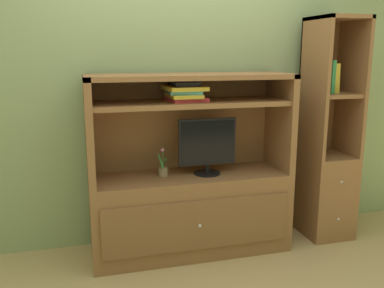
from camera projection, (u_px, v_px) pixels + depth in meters
The scene contains 8 objects.
ground_plane at pixel (205, 274), 2.94m from camera, with size 8.00×8.00×0.00m, color tan.
painted_rear_wall at pixel (179, 70), 3.35m from camera, with size 6.00×0.10×2.80m, color #8C9E6B.
media_console at pixel (190, 194), 3.22m from camera, with size 1.53×0.52×1.39m.
tv_monitor at pixel (207, 145), 3.15m from camera, with size 0.45×0.20×0.43m.
potted_plant at pixel (163, 170), 3.14m from camera, with size 0.07×0.10×0.23m.
magazine_stack at pixel (184, 92), 3.04m from camera, with size 0.30×0.36×0.14m.
bookshelf_tall at pixel (326, 164), 3.50m from camera, with size 0.38×0.43×1.82m.
upright_book_row at pixel (327, 78), 3.32m from camera, with size 0.15×0.16×0.26m.
Camera 1 is at (-0.79, -2.56, 1.53)m, focal length 38.83 mm.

